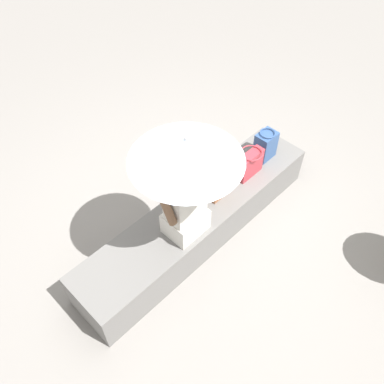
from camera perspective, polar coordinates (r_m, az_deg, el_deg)
name	(u,v)px	position (r m, az deg, el deg)	size (l,w,h in m)	color
ground_plane	(198,233)	(4.05, 0.79, -5.77)	(14.00, 14.00, 0.00)	gray
stone_bench	(198,221)	(3.88, 0.82, -4.02)	(2.61, 0.55, 0.41)	slate
person_seated	(185,200)	(3.27, -0.98, -1.19)	(0.47, 0.28, 0.90)	beige
parasol	(186,150)	(2.81, -0.83, 5.87)	(0.84, 0.84, 1.10)	#B7B7BC
handbag_black	(219,183)	(3.72, 3.75, 1.22)	(0.22, 0.17, 0.32)	brown
tote_bag_canvas	(265,145)	(4.14, 10.21, 6.46)	(0.20, 0.16, 0.32)	#335184
shoulder_bag_spare	(250,164)	(3.94, 8.10, 3.95)	(0.29, 0.21, 0.29)	#B2333D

